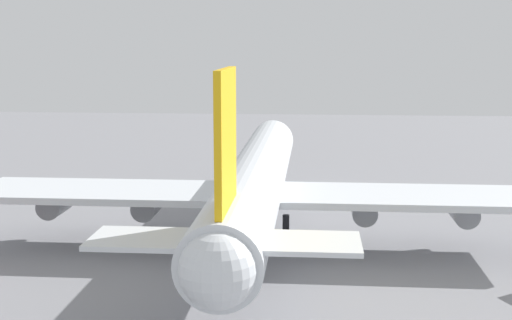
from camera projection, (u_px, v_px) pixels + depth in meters
ground_plane at (256, 239)px, 75.48m from camera, size 261.43×261.43×0.00m
cargo_airplane at (256, 181)px, 74.04m from camera, size 65.36×57.54×19.20m
maintenance_van at (249, 168)px, 111.25m from camera, size 4.06×3.81×2.55m
safety_cone_nose at (252, 182)px, 104.58m from camera, size 0.46×0.46×0.66m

